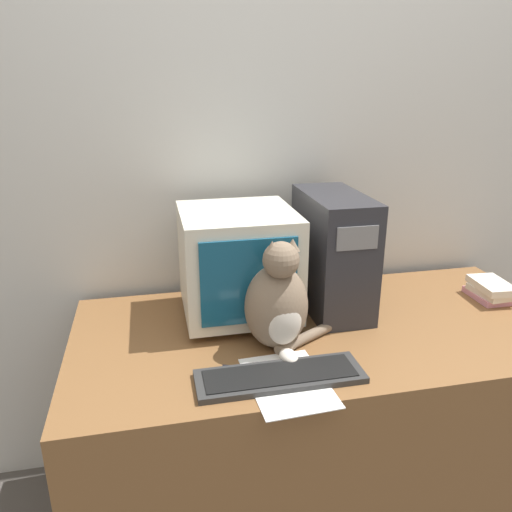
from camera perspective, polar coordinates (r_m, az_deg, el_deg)
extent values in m
cube|color=silver|center=(1.98, 4.14, 10.61)|extent=(7.00, 0.05, 2.50)
cube|color=brown|center=(1.92, 7.52, -18.26)|extent=(1.68, 0.79, 0.77)
cube|color=beige|center=(1.77, -2.01, -6.27)|extent=(0.26, 0.23, 0.02)
cube|color=beige|center=(1.70, -2.09, -0.56)|extent=(0.38, 0.38, 0.35)
cube|color=navy|center=(1.52, -0.78, -3.02)|extent=(0.30, 0.01, 0.27)
cube|color=#28282D|center=(1.78, 8.75, 0.42)|extent=(0.19, 0.39, 0.42)
cube|color=slate|center=(1.57, 11.52, 2.01)|extent=(0.14, 0.01, 0.08)
cube|color=#2D2D2D|center=(1.42, 2.75, -13.60)|extent=(0.47, 0.15, 0.02)
cube|color=black|center=(1.42, 2.76, -13.24)|extent=(0.42, 0.11, 0.00)
ellipsoid|color=#7A6651|center=(1.53, 2.33, -5.79)|extent=(0.22, 0.20, 0.26)
ellipsoid|color=beige|center=(1.48, 3.28, -7.56)|extent=(0.11, 0.06, 0.15)
sphere|color=#7A6651|center=(1.44, 2.88, -0.45)|extent=(0.12, 0.12, 0.11)
cone|color=#7A6651|center=(1.41, 1.86, 1.04)|extent=(0.04, 0.04, 0.04)
cone|color=#7A6651|center=(1.43, 4.21, 1.30)|extent=(0.04, 0.04, 0.04)
ellipsoid|color=beige|center=(1.49, 3.74, -11.38)|extent=(0.06, 0.08, 0.04)
cylinder|color=#7A6651|center=(1.59, 5.50, -9.34)|extent=(0.22, 0.14, 0.03)
cube|color=pink|center=(2.09, 25.14, -4.08)|extent=(0.13, 0.16, 0.02)
cube|color=beige|center=(2.07, 25.35, -3.68)|extent=(0.12, 0.16, 0.02)
cube|color=beige|center=(2.06, 25.36, -3.04)|extent=(0.12, 0.18, 0.03)
cylinder|color=black|center=(1.46, -0.70, -12.67)|extent=(0.15, 0.06, 0.01)
cube|color=white|center=(1.41, 3.64, -14.19)|extent=(0.22, 0.31, 0.00)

